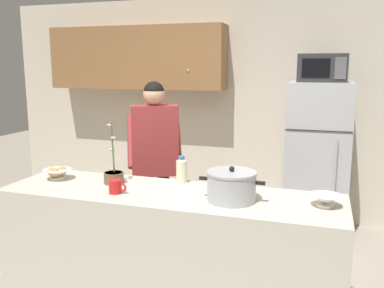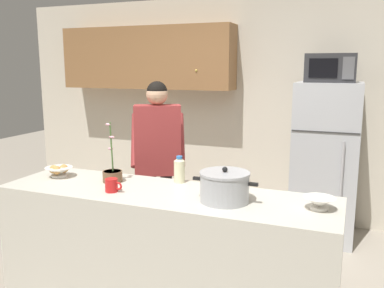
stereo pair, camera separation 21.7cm
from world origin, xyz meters
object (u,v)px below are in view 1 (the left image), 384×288
(refrigerator, at_px, (317,160))
(empty_bowl, at_px, (325,200))
(microwave, at_px, (322,68))
(person_near_pot, at_px, (155,150))
(bread_bowl, at_px, (57,173))
(cooking_pot, at_px, (231,186))
(coffee_mug, at_px, (116,187))
(potted_orchid, at_px, (114,175))
(bottle_near_edge, at_px, (182,170))

(refrigerator, height_order, empty_bowl, refrigerator)
(microwave, xyz_separation_m, person_near_pot, (-1.43, -1.00, -0.74))
(refrigerator, bearing_deg, bread_bowl, -137.14)
(person_near_pot, bearing_deg, cooking_pot, -43.58)
(microwave, xyz_separation_m, empty_bowl, (0.08, -1.81, -0.81))
(coffee_mug, xyz_separation_m, potted_orchid, (-0.14, 0.22, 0.01))
(coffee_mug, distance_m, bread_bowl, 0.64)
(bread_bowl, bearing_deg, coffee_mug, -16.80)
(person_near_pot, relative_size, bread_bowl, 7.54)
(refrigerator, xyz_separation_m, microwave, (0.00, -0.02, 0.96))
(person_near_pot, bearing_deg, empty_bowl, -28.08)
(refrigerator, height_order, person_near_pot, person_near_pot)
(cooking_pot, xyz_separation_m, potted_orchid, (-0.94, 0.14, -0.04))
(person_near_pot, relative_size, empty_bowl, 8.28)
(coffee_mug, height_order, bread_bowl, bread_bowl)
(bread_bowl, height_order, empty_bowl, bread_bowl)
(refrigerator, height_order, microwave, microwave)
(coffee_mug, xyz_separation_m, empty_bowl, (1.40, 0.15, -0.00))
(microwave, xyz_separation_m, bottle_near_edge, (-0.97, -1.56, -0.76))
(microwave, relative_size, cooking_pot, 1.09)
(empty_bowl, bearing_deg, coffee_mug, -173.86)
(person_near_pot, bearing_deg, potted_orchid, -92.51)
(bottle_near_edge, bearing_deg, potted_orchid, -159.92)
(microwave, height_order, cooking_pot, microwave)
(person_near_pot, xyz_separation_m, bottle_near_edge, (0.45, -0.55, -0.02))
(refrigerator, distance_m, person_near_pot, 1.77)
(cooking_pot, relative_size, bottle_near_edge, 2.14)
(microwave, bearing_deg, potted_orchid, -130.02)
(microwave, relative_size, person_near_pot, 0.29)
(person_near_pot, height_order, bread_bowl, person_near_pot)
(microwave, height_order, bread_bowl, microwave)
(refrigerator, height_order, bottle_near_edge, refrigerator)
(cooking_pot, bearing_deg, microwave, 74.67)
(bread_bowl, relative_size, bottle_near_edge, 1.07)
(bread_bowl, bearing_deg, microwave, 42.51)
(bread_bowl, bearing_deg, bottle_near_edge, 12.63)
(cooking_pot, bearing_deg, bottle_near_edge, 145.52)
(empty_bowl, bearing_deg, cooking_pot, -173.83)
(refrigerator, bearing_deg, coffee_mug, -123.71)
(refrigerator, xyz_separation_m, potted_orchid, (-1.46, -1.76, 0.16))
(person_near_pot, distance_m, cooking_pot, 1.26)
(microwave, distance_m, empty_bowl, 1.99)
(bottle_near_edge, bearing_deg, cooking_pot, -34.48)
(potted_orchid, bearing_deg, coffee_mug, -58.80)
(empty_bowl, bearing_deg, person_near_pot, 151.92)
(cooking_pot, distance_m, potted_orchid, 0.95)
(cooking_pot, height_order, empty_bowl, cooking_pot)
(coffee_mug, bearing_deg, bottle_near_edge, 48.85)
(person_near_pot, relative_size, coffee_mug, 12.73)
(bread_bowl, relative_size, empty_bowl, 1.10)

